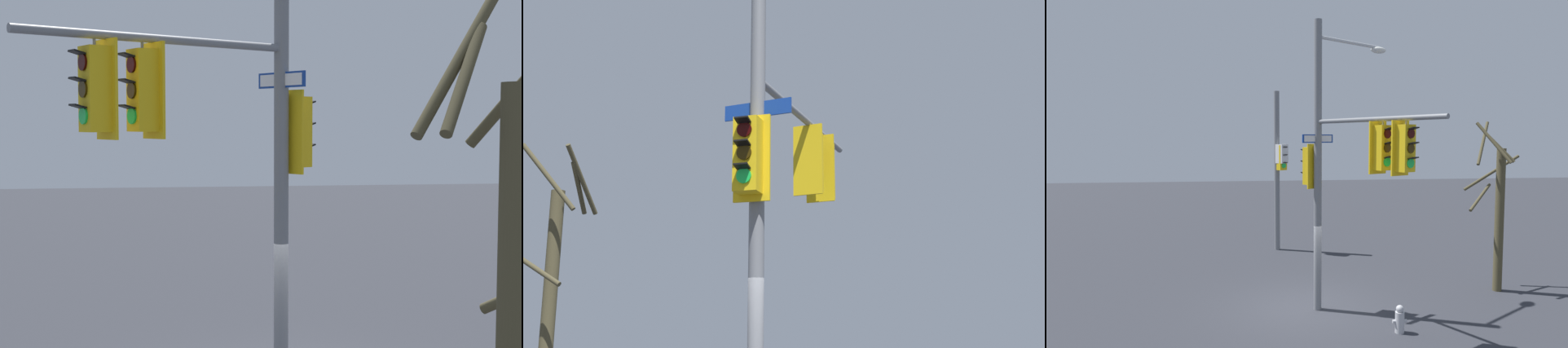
{
  "view_description": "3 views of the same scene",
  "coord_description": "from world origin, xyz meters",
  "views": [
    {
      "loc": [
        -12.47,
        2.08,
        4.41
      ],
      "look_at": [
        0.1,
        0.4,
        3.55
      ],
      "focal_mm": 54.83,
      "sensor_mm": 36.0,
      "label": 1
    },
    {
      "loc": [
        7.69,
        -5.36,
        1.68
      ],
      "look_at": [
        -0.38,
        0.66,
        4.1
      ],
      "focal_mm": 46.74,
      "sensor_mm": 36.0,
      "label": 2
    },
    {
      "loc": [
        1.48,
        12.95,
        5.05
      ],
      "look_at": [
        -0.02,
        0.38,
        4.03
      ],
      "focal_mm": 31.02,
      "sensor_mm": 36.0,
      "label": 3
    }
  ],
  "objects": [
    {
      "name": "bare_tree_behind_pole",
      "position": [
        -6.46,
        -0.83,
        2.7
      ],
      "size": [
        2.07,
        1.96,
        5.61
      ],
      "color": "#4A432B",
      "rests_on": "ground"
    },
    {
      "name": "main_signal_pole_assembly",
      "position": [
        -0.95,
        0.85,
        4.7
      ],
      "size": [
        2.95,
        5.3,
        8.37
      ],
      "rotation": [
        0.0,
        0.0,
        2.13
      ],
      "color": "slate",
      "rests_on": "ground"
    }
  ]
}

